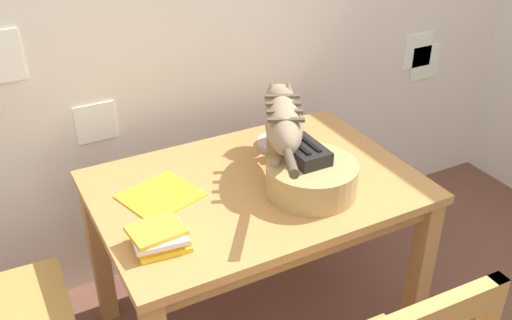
# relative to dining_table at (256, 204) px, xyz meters

# --- Properties ---
(wall_rear) EXTENTS (4.64, 0.11, 2.50)m
(wall_rear) POSITION_rel_dining_table_xyz_m (-0.14, 0.66, 0.61)
(wall_rear) COLOR silver
(wall_rear) RESTS_ON ground_plane
(dining_table) EXTENTS (1.19, 0.83, 0.73)m
(dining_table) POSITION_rel_dining_table_xyz_m (0.00, 0.00, 0.00)
(dining_table) COLOR #BE8346
(dining_table) RESTS_ON ground_plane
(cat) EXTENTS (0.37, 0.67, 0.29)m
(cat) POSITION_rel_dining_table_xyz_m (0.13, 0.04, 0.30)
(cat) COLOR #937C60
(cat) RESTS_ON dining_table
(saucer_bowl) EXTENTS (0.18, 0.18, 0.03)m
(saucer_bowl) POSITION_rel_dining_table_xyz_m (0.22, 0.22, 0.11)
(saucer_bowl) COLOR #BDABB4
(saucer_bowl) RESTS_ON dining_table
(coffee_mug) EXTENTS (0.12, 0.08, 0.08)m
(coffee_mug) POSITION_rel_dining_table_xyz_m (0.23, 0.22, 0.16)
(coffee_mug) COLOR red
(coffee_mug) RESTS_ON saucer_bowl
(magazine) EXTENTS (0.31, 0.29, 0.01)m
(magazine) POSITION_rel_dining_table_xyz_m (-0.35, 0.08, 0.10)
(magazine) COLOR yellow
(magazine) RESTS_ON dining_table
(book_stack) EXTENTS (0.19, 0.16, 0.07)m
(book_stack) POSITION_rel_dining_table_xyz_m (-0.45, -0.19, 0.13)
(book_stack) COLOR yellow
(book_stack) RESTS_ON dining_table
(wicker_basket) EXTENTS (0.33, 0.33, 0.12)m
(wicker_basket) POSITION_rel_dining_table_xyz_m (0.15, -0.15, 0.16)
(wicker_basket) COLOR tan
(wicker_basket) RESTS_ON dining_table
(toaster) EXTENTS (0.12, 0.20, 0.18)m
(toaster) POSITION_rel_dining_table_xyz_m (0.14, -0.10, 0.18)
(toaster) COLOR black
(toaster) RESTS_ON dining_table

